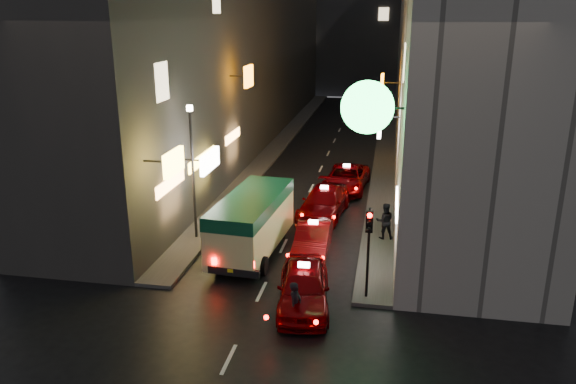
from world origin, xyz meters
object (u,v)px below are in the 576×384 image
Objects in this scene: taxi_near at (304,283)px; lamp_post at (193,164)px; traffic_light at (369,234)px; minibus at (252,218)px; pedestrian_crossing at (295,302)px.

lamp_post is (-5.96, 5.29, 2.81)m from taxi_near.
traffic_light is at bearing -28.91° from lamp_post.
taxi_near is (2.96, -4.25, -0.78)m from minibus.
lamp_post reaches higher than minibus.
traffic_light is at bearing -33.82° from minibus.
pedestrian_crossing is at bearing -48.68° from lamp_post.
pedestrian_crossing is (-0.06, -1.42, 0.02)m from taxi_near.
lamp_post is (-5.90, 6.71, 2.79)m from pedestrian_crossing.
lamp_post reaches higher than traffic_light.
pedestrian_crossing is at bearing -136.40° from traffic_light.
minibus is at bearing 40.14° from pedestrian_crossing.
taxi_near is 2.95m from traffic_light.
taxi_near is at bearing -41.57° from lamp_post.
pedestrian_crossing is 0.53× the size of traffic_light.
taxi_near is 0.96× the size of lamp_post.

